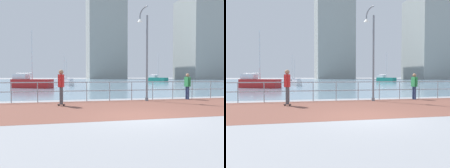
{
  "view_description": "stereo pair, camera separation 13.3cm",
  "coord_description": "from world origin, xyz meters",
  "views": [
    {
      "loc": [
        -2.96,
        -8.0,
        1.53
      ],
      "look_at": [
        -0.37,
        3.35,
        1.1
      ],
      "focal_mm": 36.72,
      "sensor_mm": 36.0,
      "label": 1
    },
    {
      "loc": [
        -2.83,
        -8.03,
        1.53
      ],
      "look_at": [
        -0.37,
        3.35,
        1.1
      ],
      "focal_mm": 36.72,
      "sensor_mm": 36.0,
      "label": 2
    }
  ],
  "objects": [
    {
      "name": "bystander",
      "position": [
        5.04,
        5.24,
        0.98
      ],
      "size": [
        0.3,
        0.56,
        1.67
      ],
      "color": "navy",
      "rests_on": "ground"
    },
    {
      "name": "harbor_water",
      "position": [
        0.0,
        50.59,
        0.0
      ],
      "size": [
        180.0,
        88.0,
        0.0
      ],
      "primitive_type": "cube",
      "color": "#6B899E",
      "rests_on": "ground"
    },
    {
      "name": "brick_paving",
      "position": [
        0.0,
        2.51,
        0.0
      ],
      "size": [
        28.0,
        6.14,
        0.01
      ],
      "primitive_type": "cube",
      "color": "brown",
      "rests_on": "ground"
    },
    {
      "name": "skateboarder",
      "position": [
        -2.9,
        3.77,
        1.11
      ],
      "size": [
        0.41,
        0.55,
        1.83
      ],
      "color": "black",
      "rests_on": "ground"
    },
    {
      "name": "waterfront_railing",
      "position": [
        -0.0,
        5.59,
        0.8
      ],
      "size": [
        25.25,
        0.06,
        1.17
      ],
      "color": "#8C99A3",
      "rests_on": "ground"
    },
    {
      "name": "sailboat_blue",
      "position": [
        -2.22,
        26.32,
        0.44
      ],
      "size": [
        2.81,
        3.24,
        4.63
      ],
      "color": "white",
      "rests_on": "ground"
    },
    {
      "name": "ground",
      "position": [
        0.0,
        40.0,
        0.0
      ],
      "size": [
        220.0,
        220.0,
        0.0
      ],
      "primitive_type": "plane",
      "color": "gray"
    },
    {
      "name": "lamppost",
      "position": [
        2.08,
        5.12,
        3.16
      ],
      "size": [
        0.56,
        0.74,
        5.72
      ],
      "color": "slate",
      "rests_on": "ground"
    },
    {
      "name": "sailboat_navy",
      "position": [
        -6.43,
        21.65,
        0.67
      ],
      "size": [
        5.19,
        3.61,
        7.05
      ],
      "color": "#B21E1E",
      "rests_on": "ground"
    },
    {
      "name": "tower_slate",
      "position": [
        18.32,
        98.5,
        21.72
      ],
      "size": [
        17.1,
        15.05,
        45.1
      ],
      "color": "#939993",
      "rests_on": "ground"
    },
    {
      "name": "sailboat_gray",
      "position": [
        -1.65,
        40.18,
        0.46
      ],
      "size": [
        2.4,
        3.57,
        4.83
      ],
      "color": "#595960",
      "rests_on": "ground"
    },
    {
      "name": "sailboat_red",
      "position": [
        19.74,
        42.7,
        0.65
      ],
      "size": [
        3.52,
        5.04,
        6.85
      ],
      "color": "#197266",
      "rests_on": "ground"
    },
    {
      "name": "tower_brick",
      "position": [
        53.3,
        76.25,
        16.75
      ],
      "size": [
        14.66,
        17.45,
        35.16
      ],
      "color": "#939993",
      "rests_on": "ground"
    }
  ]
}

